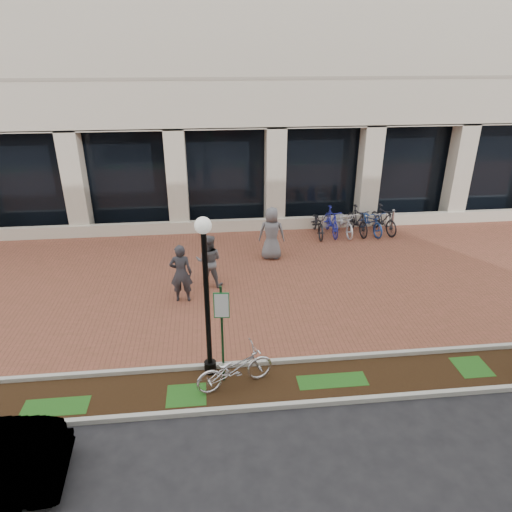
{
  "coord_description": "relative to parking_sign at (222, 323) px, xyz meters",
  "views": [
    {
      "loc": [
        -0.76,
        -13.41,
        6.99
      ],
      "look_at": [
        0.6,
        -0.8,
        1.22
      ],
      "focal_mm": 32.0,
      "sensor_mm": 36.0,
      "label": 1
    }
  ],
  "objects": [
    {
      "name": "planting_strip",
      "position": [
        0.6,
        -0.27,
        -1.56
      ],
      "size": [
        40.0,
        1.5,
        0.01
      ],
      "primitive_type": "cube",
      "color": "black",
      "rests_on": "ground"
    },
    {
      "name": "curb_plaza_side",
      "position": [
        0.6,
        0.48,
        -1.5
      ],
      "size": [
        40.0,
        0.12,
        0.12
      ],
      "primitive_type": "cube",
      "color": "#A5A59C",
      "rests_on": "ground"
    },
    {
      "name": "pedestrian_mid",
      "position": [
        -0.25,
        4.74,
        -0.7
      ],
      "size": [
        0.95,
        0.81,
        1.73
      ],
      "primitive_type": "imported",
      "rotation": [
        0.0,
        0.0,
        2.95
      ],
      "color": "#5A595E",
      "rests_on": "ground"
    },
    {
      "name": "lamppost",
      "position": [
        -0.3,
        0.34,
        0.65
      ],
      "size": [
        0.36,
        0.36,
        3.89
      ],
      "color": "black",
      "rests_on": "ground"
    },
    {
      "name": "parking_sign",
      "position": [
        0.0,
        0.0,
        0.0
      ],
      "size": [
        0.34,
        0.07,
        2.46
      ],
      "rotation": [
        0.0,
        0.0,
        -0.11
      ],
      "color": "#163D1D",
      "rests_on": "ground"
    },
    {
      "name": "locked_bicycle",
      "position": [
        0.25,
        -0.19,
        -1.08
      ],
      "size": [
        1.94,
        1.18,
        0.96
      ],
      "primitive_type": "imported",
      "rotation": [
        0.0,
        0.0,
        1.89
      ],
      "color": "silver",
      "rests_on": "ground"
    },
    {
      "name": "bike_rack_cluster",
      "position": [
        5.59,
        8.68,
        -1.03
      ],
      "size": [
        3.6,
        2.04,
        1.14
      ],
      "rotation": [
        0.0,
        0.0,
        0.08
      ],
      "color": "black",
      "rests_on": "ground"
    },
    {
      "name": "curb_street_side",
      "position": [
        0.6,
        -1.02,
        -1.5
      ],
      "size": [
        40.0,
        0.12,
        0.12
      ],
      "primitive_type": "cube",
      "color": "#A5A59C",
      "rests_on": "ground"
    },
    {
      "name": "bollard",
      "position": [
        7.52,
        8.98,
        -1.11
      ],
      "size": [
        0.12,
        0.12,
        0.89
      ],
      "color": "silver",
      "rests_on": "ground"
    },
    {
      "name": "ground",
      "position": [
        0.6,
        4.98,
        -1.56
      ],
      "size": [
        120.0,
        120.0,
        0.0
      ],
      "primitive_type": "plane",
      "color": "black",
      "rests_on": "ground"
    },
    {
      "name": "pedestrian_right",
      "position": [
        2.02,
        6.62,
        -0.6
      ],
      "size": [
        1.04,
        0.77,
        1.93
      ],
      "primitive_type": "imported",
      "rotation": [
        0.0,
        0.0,
        2.97
      ],
      "color": "#5E5E62",
      "rests_on": "ground"
    },
    {
      "name": "pedestrian_left",
      "position": [
        -1.08,
        3.84,
        -0.65
      ],
      "size": [
        0.69,
        0.47,
        1.83
      ],
      "primitive_type": "imported",
      "rotation": [
        0.0,
        0.0,
        3.09
      ],
      "color": "#2B2B30",
      "rests_on": "ground"
    },
    {
      "name": "brick_plaza",
      "position": [
        0.6,
        4.98,
        -1.56
      ],
      "size": [
        40.0,
        9.0,
        0.01
      ],
      "primitive_type": "cube",
      "color": "brown",
      "rests_on": "ground"
    }
  ]
}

